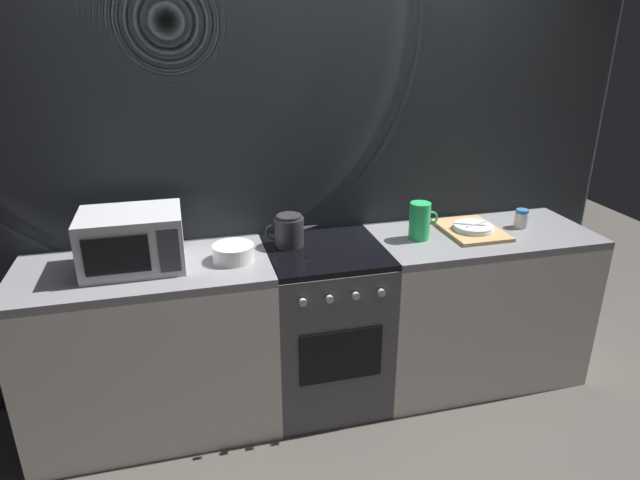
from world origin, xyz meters
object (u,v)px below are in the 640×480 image
object	(u,v)px
pitcher	(420,221)
microwave	(132,240)
spice_jar	(522,219)
stove_unit	(325,325)
kettle	(290,231)
mixing_bowl	(233,253)
dish_pile	(472,229)

from	to	relation	value
pitcher	microwave	bearing A→B (deg)	179.96
microwave	spice_jar	distance (m)	2.08
stove_unit	pitcher	world-z (taller)	pitcher
stove_unit	pitcher	bearing A→B (deg)	1.17
kettle	mixing_bowl	bearing A→B (deg)	-158.67
kettle	spice_jar	size ratio (longest dim) A/B	2.71
mixing_bowl	spice_jar	xyz separation A→B (m)	(1.62, 0.06, 0.01)
kettle	spice_jar	distance (m)	1.32
stove_unit	spice_jar	size ratio (longest dim) A/B	8.57
stove_unit	pitcher	distance (m)	0.76
mixing_bowl	pitcher	distance (m)	0.99
mixing_bowl	dish_pile	world-z (taller)	mixing_bowl
stove_unit	pitcher	xyz separation A→B (m)	(0.52, 0.01, 0.55)
mixing_bowl	pitcher	size ratio (longest dim) A/B	1.00
stove_unit	mixing_bowl	world-z (taller)	mixing_bowl
mixing_bowl	dish_pile	xyz separation A→B (m)	(1.31, 0.05, -0.02)
spice_jar	kettle	bearing A→B (deg)	177.32
stove_unit	microwave	world-z (taller)	microwave
pitcher	dish_pile	distance (m)	0.33
mixing_bowl	dish_pile	size ratio (longest dim) A/B	0.50
stove_unit	dish_pile	world-z (taller)	dish_pile
dish_pile	stove_unit	bearing A→B (deg)	-178.28
pitcher	stove_unit	bearing A→B (deg)	-178.83
mixing_bowl	spice_jar	size ratio (longest dim) A/B	1.90
stove_unit	mixing_bowl	size ratio (longest dim) A/B	4.50
stove_unit	microwave	bearing A→B (deg)	179.29
pitcher	spice_jar	distance (m)	0.63
stove_unit	mixing_bowl	distance (m)	0.68
microwave	mixing_bowl	size ratio (longest dim) A/B	2.30
stove_unit	microwave	xyz separation A→B (m)	(-0.93, 0.01, 0.59)
kettle	pitcher	world-z (taller)	pitcher
kettle	spice_jar	world-z (taller)	kettle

